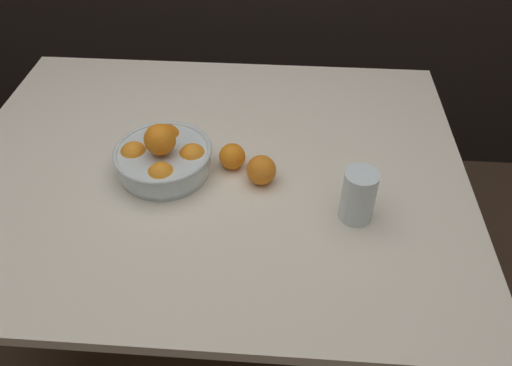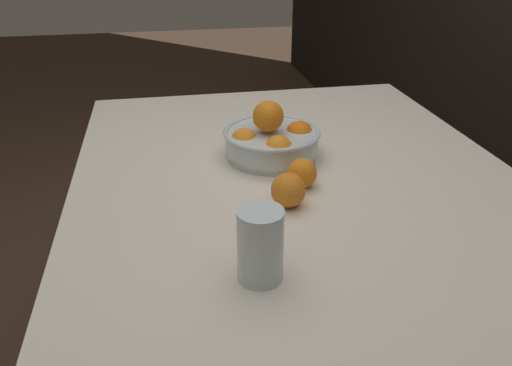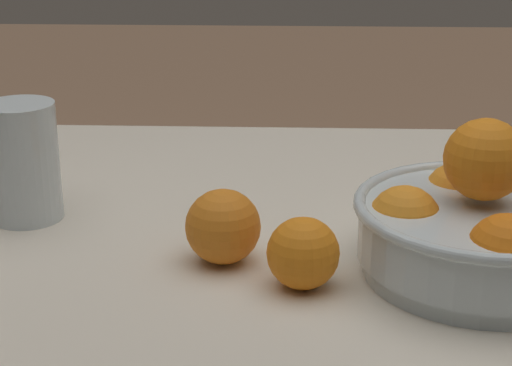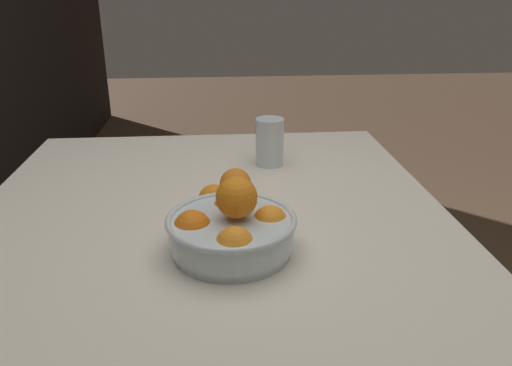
{
  "view_description": "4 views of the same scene",
  "coord_description": "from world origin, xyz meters",
  "views": [
    {
      "loc": [
        0.2,
        -1.01,
        1.64
      ],
      "look_at": [
        0.13,
        -0.12,
        0.82
      ],
      "focal_mm": 35.0,
      "sensor_mm": 36.0,
      "label": 1
    },
    {
      "loc": [
        1.06,
        -0.3,
        1.33
      ],
      "look_at": [
        0.11,
        -0.12,
        0.82
      ],
      "focal_mm": 35.0,
      "sensor_mm": 36.0,
      "label": 2
    },
    {
      "loc": [
        0.08,
        0.73,
        1.15
      ],
      "look_at": [
        0.11,
        -0.12,
        0.84
      ],
      "focal_mm": 60.0,
      "sensor_mm": 36.0,
      "label": 3
    },
    {
      "loc": [
        -0.96,
        -0.02,
        1.27
      ],
      "look_at": [
        0.1,
        -0.11,
        0.84
      ],
      "focal_mm": 35.0,
      "sensor_mm": 36.0,
      "label": 4
    }
  ],
  "objects": [
    {
      "name": "orange_loose_near_bowl",
      "position": [
        0.06,
        -0.01,
        0.81
      ],
      "size": [
        0.07,
        0.07,
        0.07
      ],
      "primitive_type": "sphere",
      "color": "orange",
      "rests_on": "dining_table"
    },
    {
      "name": "dining_table",
      "position": [
        0.0,
        0.0,
        0.71
      ],
      "size": [
        1.36,
        1.09,
        0.78
      ],
      "color": "beige",
      "rests_on": "ground_plane"
    },
    {
      "name": "fruit_bowl",
      "position": [
        -0.11,
        -0.04,
        0.83
      ],
      "size": [
        0.25,
        0.25,
        0.15
      ],
      "color": "silver",
      "rests_on": "dining_table"
    },
    {
      "name": "ground_plane",
      "position": [
        0.0,
        0.0,
        0.0
      ],
      "size": [
        12.0,
        12.0,
        0.0
      ],
      "primitive_type": "plane",
      "color": "#4C3828"
    },
    {
      "name": "juice_glass",
      "position": [
        0.37,
        -0.17,
        0.84
      ],
      "size": [
        0.08,
        0.08,
        0.13
      ],
      "color": "#F4A314",
      "rests_on": "dining_table"
    },
    {
      "name": "orange_loose_front",
      "position": [
        0.14,
        -0.06,
        0.82
      ],
      "size": [
        0.08,
        0.08,
        0.08
      ],
      "primitive_type": "sphere",
      "color": "orange",
      "rests_on": "dining_table"
    }
  ]
}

